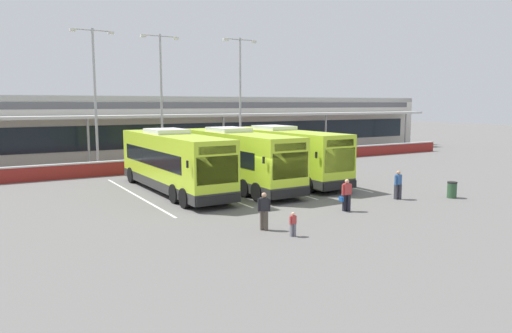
{
  "coord_description": "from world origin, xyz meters",
  "views": [
    {
      "loc": [
        -14.14,
        -21.08,
        5.34
      ],
      "look_at": [
        0.14,
        3.0,
        1.6
      ],
      "focal_mm": 33.24,
      "sensor_mm": 36.0,
      "label": 1
    }
  ],
  "objects_px": {
    "coach_bus_leftmost": "(173,163)",
    "lamp_post_east": "(240,92)",
    "pedestrian_in_dark_coat": "(398,184)",
    "lamp_post_west": "(95,91)",
    "pedestrian_with_handbag": "(346,194)",
    "pedestrian_child": "(293,223)",
    "lamp_post_centre": "(161,92)",
    "pedestrian_near_bin": "(264,210)",
    "litter_bin": "(452,190)",
    "coach_bus_left_centre": "(236,159)",
    "coach_bus_centre": "(281,155)"
  },
  "relations": [
    {
      "from": "litter_bin",
      "to": "pedestrian_in_dark_coat",
      "type": "bearing_deg",
      "value": 156.47
    },
    {
      "from": "lamp_post_centre",
      "to": "lamp_post_east",
      "type": "bearing_deg",
      "value": -11.78
    },
    {
      "from": "lamp_post_centre",
      "to": "lamp_post_east",
      "type": "xyz_separation_m",
      "value": [
        6.76,
        -1.41,
        0.0
      ]
    },
    {
      "from": "lamp_post_west",
      "to": "lamp_post_centre",
      "type": "relative_size",
      "value": 1.0
    },
    {
      "from": "coach_bus_leftmost",
      "to": "coach_bus_centre",
      "type": "xyz_separation_m",
      "value": [
        7.97,
        0.11,
        0.0
      ]
    },
    {
      "from": "lamp_post_centre",
      "to": "litter_bin",
      "type": "bearing_deg",
      "value": -66.12
    },
    {
      "from": "coach_bus_left_centre",
      "to": "lamp_post_centre",
      "type": "xyz_separation_m",
      "value": [
        -0.64,
        11.94,
        4.5
      ]
    },
    {
      "from": "pedestrian_in_dark_coat",
      "to": "coach_bus_leftmost",
      "type": "bearing_deg",
      "value": 139.17
    },
    {
      "from": "pedestrian_in_dark_coat",
      "to": "lamp_post_west",
      "type": "height_order",
      "value": "lamp_post_west"
    },
    {
      "from": "coach_bus_leftmost",
      "to": "coach_bus_centre",
      "type": "bearing_deg",
      "value": 0.77
    },
    {
      "from": "lamp_post_east",
      "to": "coach_bus_leftmost",
      "type": "bearing_deg",
      "value": -135.32
    },
    {
      "from": "pedestrian_in_dark_coat",
      "to": "lamp_post_centre",
      "type": "bearing_deg",
      "value": 107.96
    },
    {
      "from": "pedestrian_child",
      "to": "lamp_post_west",
      "type": "bearing_deg",
      "value": 96.57
    },
    {
      "from": "coach_bus_leftmost",
      "to": "pedestrian_near_bin",
      "type": "xyz_separation_m",
      "value": [
        0.12,
        -10.34,
        -0.91
      ]
    },
    {
      "from": "coach_bus_centre",
      "to": "lamp_post_west",
      "type": "relative_size",
      "value": 1.11
    },
    {
      "from": "coach_bus_left_centre",
      "to": "coach_bus_centre",
      "type": "height_order",
      "value": "same"
    },
    {
      "from": "pedestrian_near_bin",
      "to": "lamp_post_east",
      "type": "xyz_separation_m",
      "value": [
        10.1,
        20.44,
        5.42
      ]
    },
    {
      "from": "pedestrian_near_bin",
      "to": "lamp_post_east",
      "type": "relative_size",
      "value": 0.15
    },
    {
      "from": "lamp_post_west",
      "to": "litter_bin",
      "type": "xyz_separation_m",
      "value": [
        14.95,
        -21.01,
        -5.82
      ]
    },
    {
      "from": "lamp_post_west",
      "to": "lamp_post_east",
      "type": "distance_m",
      "value": 12.27
    },
    {
      "from": "pedestrian_with_handbag",
      "to": "lamp_post_west",
      "type": "bearing_deg",
      "value": 110.1
    },
    {
      "from": "pedestrian_with_handbag",
      "to": "lamp_post_east",
      "type": "distance_m",
      "value": 20.8
    },
    {
      "from": "pedestrian_with_handbag",
      "to": "pedestrian_child",
      "type": "bearing_deg",
      "value": -154.29
    },
    {
      "from": "lamp_post_centre",
      "to": "litter_bin",
      "type": "height_order",
      "value": "lamp_post_centre"
    },
    {
      "from": "coach_bus_centre",
      "to": "pedestrian_child",
      "type": "xyz_separation_m",
      "value": [
        -7.35,
        -11.87,
        -1.24
      ]
    },
    {
      "from": "lamp_post_west",
      "to": "pedestrian_in_dark_coat",
      "type": "bearing_deg",
      "value": -58.7
    },
    {
      "from": "coach_bus_left_centre",
      "to": "pedestrian_with_handbag",
      "type": "height_order",
      "value": "coach_bus_left_centre"
    },
    {
      "from": "coach_bus_left_centre",
      "to": "pedestrian_near_bin",
      "type": "height_order",
      "value": "coach_bus_left_centre"
    },
    {
      "from": "coach_bus_left_centre",
      "to": "pedestrian_child",
      "type": "distance_m",
      "value": 11.92
    },
    {
      "from": "coach_bus_centre",
      "to": "pedestrian_in_dark_coat",
      "type": "distance_m",
      "value": 9.01
    },
    {
      "from": "coach_bus_leftmost",
      "to": "lamp_post_east",
      "type": "height_order",
      "value": "lamp_post_east"
    },
    {
      "from": "lamp_post_west",
      "to": "pedestrian_near_bin",
      "type": "bearing_deg",
      "value": -84.33
    },
    {
      "from": "pedestrian_in_dark_coat",
      "to": "pedestrian_child",
      "type": "relative_size",
      "value": 1.61
    },
    {
      "from": "coach_bus_leftmost",
      "to": "lamp_post_centre",
      "type": "xyz_separation_m",
      "value": [
        3.45,
        11.51,
        4.5
      ]
    },
    {
      "from": "pedestrian_in_dark_coat",
      "to": "lamp_post_west",
      "type": "distance_m",
      "value": 23.71
    },
    {
      "from": "pedestrian_near_bin",
      "to": "lamp_post_west",
      "type": "distance_m",
      "value": 22.22
    },
    {
      "from": "coach_bus_centre",
      "to": "pedestrian_with_handbag",
      "type": "height_order",
      "value": "coach_bus_centre"
    },
    {
      "from": "pedestrian_with_handbag",
      "to": "pedestrian_in_dark_coat",
      "type": "height_order",
      "value": "same"
    },
    {
      "from": "pedestrian_in_dark_coat",
      "to": "litter_bin",
      "type": "relative_size",
      "value": 1.74
    },
    {
      "from": "pedestrian_with_handbag",
      "to": "lamp_post_west",
      "type": "height_order",
      "value": "lamp_post_west"
    },
    {
      "from": "coach_bus_leftmost",
      "to": "coach_bus_left_centre",
      "type": "xyz_separation_m",
      "value": [
        4.09,
        -0.43,
        0.0
      ]
    },
    {
      "from": "coach_bus_leftmost",
      "to": "pedestrian_with_handbag",
      "type": "height_order",
      "value": "coach_bus_leftmost"
    },
    {
      "from": "pedestrian_in_dark_coat",
      "to": "lamp_post_centre",
      "type": "xyz_separation_m",
      "value": [
        -6.53,
        20.13,
        5.42
      ]
    },
    {
      "from": "pedestrian_child",
      "to": "pedestrian_near_bin",
      "type": "height_order",
      "value": "pedestrian_near_bin"
    },
    {
      "from": "coach_bus_leftmost",
      "to": "lamp_post_east",
      "type": "relative_size",
      "value": 1.11
    },
    {
      "from": "pedestrian_in_dark_coat",
      "to": "pedestrian_child",
      "type": "xyz_separation_m",
      "value": [
        -9.36,
        -3.13,
        -0.33
      ]
    },
    {
      "from": "litter_bin",
      "to": "pedestrian_near_bin",
      "type": "bearing_deg",
      "value": -178.08
    },
    {
      "from": "coach_bus_left_centre",
      "to": "pedestrian_with_handbag",
      "type": "relative_size",
      "value": 7.52
    },
    {
      "from": "pedestrian_with_handbag",
      "to": "lamp_post_east",
      "type": "height_order",
      "value": "lamp_post_east"
    },
    {
      "from": "coach_bus_leftmost",
      "to": "pedestrian_with_handbag",
      "type": "bearing_deg",
      "value": -59.73
    }
  ]
}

